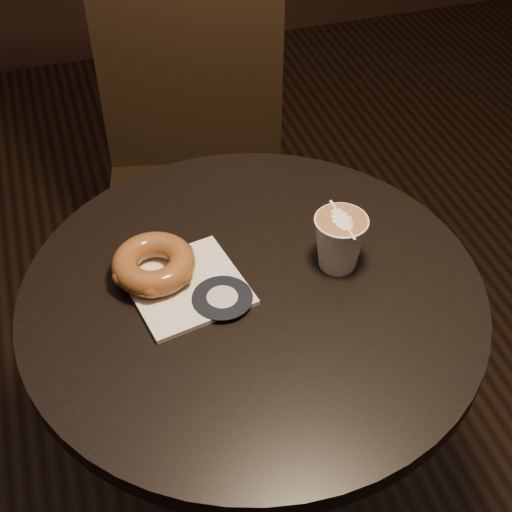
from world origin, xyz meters
name	(u,v)px	position (x,y,z in m)	size (l,w,h in m)	color
cafe_table	(253,370)	(0.00, 0.00, 0.55)	(0.70, 0.70, 0.75)	black
chair	(195,147)	(0.06, 0.62, 0.58)	(0.49, 0.49, 1.04)	black
pastry_bag	(187,286)	(-0.09, 0.03, 0.75)	(0.16, 0.16, 0.01)	silver
doughnut	(154,264)	(-0.13, 0.07, 0.78)	(0.13, 0.13, 0.04)	brown
latte_cup	(339,242)	(0.14, 0.01, 0.80)	(0.08, 0.08, 0.09)	silver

